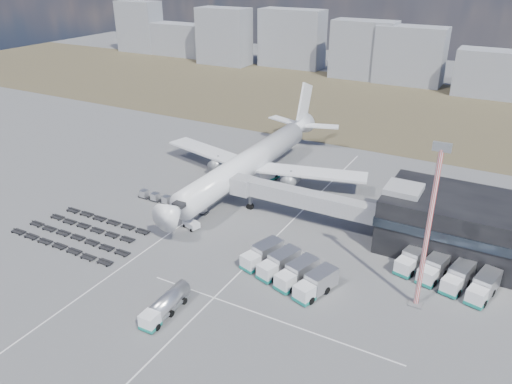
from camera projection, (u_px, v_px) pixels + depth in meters
The scene contains 15 objects.
ground at pixel (163, 247), 88.96m from camera, with size 420.00×420.00×0.00m, color #565659.
grass_strip at pixel (359, 103), 176.10m from camera, with size 420.00×90.00×0.01m, color #4A412C.
lane_markings at pixel (219, 253), 87.07m from camera, with size 47.12×110.00×0.01m.
terminal at pixel (472, 227), 84.86m from camera, with size 30.40×16.40×11.00m.
jet_bridge at pixel (294, 196), 96.04m from camera, with size 30.30×3.80×7.05m.
airliner at pixel (252, 161), 112.35m from camera, with size 51.59×64.53×17.62m.
skyline at pixel (343, 51), 214.41m from camera, with size 298.01×26.99×25.98m.
fuel_tanker at pixel (165, 305), 71.61m from camera, with size 2.60×9.51×3.06m.
pushback_tug at pixel (191, 225), 94.79m from camera, with size 3.25×1.83×1.47m, color white.
catering_truck at pixel (266, 175), 114.45m from camera, with size 4.50×7.30×3.12m.
service_trucks_near at pixel (288, 268), 79.69m from camera, with size 16.08×11.81×3.20m.
service_trucks_far at pixel (446, 272), 78.76m from camera, with size 15.67×10.93×3.17m.
uld_row at pixel (172, 201), 103.36m from camera, with size 17.42×1.53×1.58m.
baggage_dollies at pixel (82, 233), 92.89m from camera, with size 25.30×12.86×0.65m.
floodlight_mast at pixel (428, 230), 68.76m from camera, with size 2.37×1.97×25.46m.
Camera 1 is at (51.28, -58.83, 46.81)m, focal length 35.00 mm.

